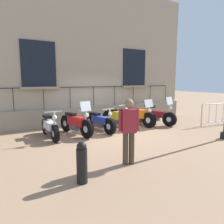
{
  "coord_description": "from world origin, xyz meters",
  "views": [
    {
      "loc": [
        7.38,
        -4.46,
        2.11
      ],
      "look_at": [
        -0.27,
        0.0,
        0.8
      ],
      "focal_mm": 33.85,
      "sensor_mm": 36.0,
      "label": 1
    }
  ],
  "objects_px": {
    "crowd_barrier": "(220,113)",
    "pedestrian_walking": "(129,128)",
    "motorcycle_blue": "(100,122)",
    "motorcycle_orange": "(138,116)",
    "motorcycle_white": "(50,127)",
    "bollard": "(82,162)",
    "motorcycle_yellow": "(117,118)",
    "motorcycle_maroon": "(156,116)",
    "motorcycle_red": "(76,123)"
  },
  "relations": [
    {
      "from": "crowd_barrier",
      "to": "pedestrian_walking",
      "type": "height_order",
      "value": "pedestrian_walking"
    },
    {
      "from": "motorcycle_blue",
      "to": "motorcycle_orange",
      "type": "height_order",
      "value": "motorcycle_orange"
    },
    {
      "from": "motorcycle_white",
      "to": "bollard",
      "type": "distance_m",
      "value": 3.92
    },
    {
      "from": "motorcycle_orange",
      "to": "motorcycle_yellow",
      "type": "bearing_deg",
      "value": -94.76
    },
    {
      "from": "motorcycle_white",
      "to": "motorcycle_maroon",
      "type": "bearing_deg",
      "value": 88.84
    },
    {
      "from": "motorcycle_blue",
      "to": "bollard",
      "type": "distance_m",
      "value": 4.54
    },
    {
      "from": "motorcycle_red",
      "to": "motorcycle_maroon",
      "type": "relative_size",
      "value": 0.99
    },
    {
      "from": "motorcycle_yellow",
      "to": "bollard",
      "type": "relative_size",
      "value": 2.23
    },
    {
      "from": "motorcycle_blue",
      "to": "motorcycle_yellow",
      "type": "distance_m",
      "value": 1.0
    },
    {
      "from": "motorcycle_red",
      "to": "motorcycle_maroon",
      "type": "distance_m",
      "value": 4.09
    },
    {
      "from": "motorcycle_white",
      "to": "crowd_barrier",
      "type": "xyz_separation_m",
      "value": [
        1.69,
        7.75,
        0.17
      ]
    },
    {
      "from": "motorcycle_yellow",
      "to": "motorcycle_maroon",
      "type": "bearing_deg",
      "value": 82.21
    },
    {
      "from": "motorcycle_blue",
      "to": "motorcycle_orange",
      "type": "relative_size",
      "value": 1.02
    },
    {
      "from": "motorcycle_red",
      "to": "crowd_barrier",
      "type": "distance_m",
      "value": 6.95
    },
    {
      "from": "motorcycle_white",
      "to": "motorcycle_maroon",
      "type": "distance_m",
      "value": 5.08
    },
    {
      "from": "motorcycle_blue",
      "to": "pedestrian_walking",
      "type": "distance_m",
      "value": 3.7
    },
    {
      "from": "motorcycle_red",
      "to": "motorcycle_blue",
      "type": "height_order",
      "value": "motorcycle_red"
    },
    {
      "from": "motorcycle_white",
      "to": "motorcycle_orange",
      "type": "height_order",
      "value": "motorcycle_orange"
    },
    {
      "from": "pedestrian_walking",
      "to": "motorcycle_yellow",
      "type": "bearing_deg",
      "value": 152.61
    },
    {
      "from": "motorcycle_white",
      "to": "motorcycle_blue",
      "type": "height_order",
      "value": "motorcycle_white"
    },
    {
      "from": "motorcycle_maroon",
      "to": "motorcycle_blue",
      "type": "bearing_deg",
      "value": -91.34
    },
    {
      "from": "motorcycle_white",
      "to": "pedestrian_walking",
      "type": "distance_m",
      "value": 3.76
    },
    {
      "from": "bollard",
      "to": "pedestrian_walking",
      "type": "xyz_separation_m",
      "value": [
        -0.34,
        1.41,
        0.5
      ]
    },
    {
      "from": "motorcycle_yellow",
      "to": "motorcycle_orange",
      "type": "distance_m",
      "value": 1.16
    },
    {
      "from": "motorcycle_blue",
      "to": "crowd_barrier",
      "type": "height_order",
      "value": "crowd_barrier"
    },
    {
      "from": "motorcycle_yellow",
      "to": "pedestrian_walking",
      "type": "height_order",
      "value": "pedestrian_walking"
    },
    {
      "from": "motorcycle_maroon",
      "to": "motorcycle_white",
      "type": "bearing_deg",
      "value": -91.16
    },
    {
      "from": "motorcycle_blue",
      "to": "bollard",
      "type": "relative_size",
      "value": 2.33
    },
    {
      "from": "motorcycle_yellow",
      "to": "motorcycle_maroon",
      "type": "relative_size",
      "value": 0.93
    },
    {
      "from": "motorcycle_red",
      "to": "pedestrian_walking",
      "type": "xyz_separation_m",
      "value": [
        3.47,
        0.1,
        0.49
      ]
    },
    {
      "from": "motorcycle_yellow",
      "to": "motorcycle_orange",
      "type": "relative_size",
      "value": 0.98
    },
    {
      "from": "motorcycle_maroon",
      "to": "pedestrian_walking",
      "type": "bearing_deg",
      "value": -49.12
    },
    {
      "from": "motorcycle_white",
      "to": "crowd_barrier",
      "type": "bearing_deg",
      "value": 77.67
    },
    {
      "from": "motorcycle_orange",
      "to": "pedestrian_walking",
      "type": "xyz_separation_m",
      "value": [
        3.64,
        -3.09,
        0.49
      ]
    },
    {
      "from": "crowd_barrier",
      "to": "bollard",
      "type": "xyz_separation_m",
      "value": [
        2.21,
        -8.07,
        -0.12
      ]
    },
    {
      "from": "motorcycle_white",
      "to": "pedestrian_walking",
      "type": "height_order",
      "value": "pedestrian_walking"
    },
    {
      "from": "crowd_barrier",
      "to": "bollard",
      "type": "bearing_deg",
      "value": -74.69
    },
    {
      "from": "motorcycle_orange",
      "to": "motorcycle_maroon",
      "type": "bearing_deg",
      "value": 78.41
    },
    {
      "from": "motorcycle_maroon",
      "to": "pedestrian_walking",
      "type": "relative_size",
      "value": 1.27
    },
    {
      "from": "bollard",
      "to": "pedestrian_walking",
      "type": "relative_size",
      "value": 0.53
    },
    {
      "from": "motorcycle_white",
      "to": "motorcycle_orange",
      "type": "bearing_deg",
      "value": 91.13
    },
    {
      "from": "motorcycle_red",
      "to": "bollard",
      "type": "height_order",
      "value": "motorcycle_red"
    },
    {
      "from": "motorcycle_blue",
      "to": "motorcycle_maroon",
      "type": "distance_m",
      "value": 3.03
    },
    {
      "from": "motorcycle_blue",
      "to": "bollard",
      "type": "xyz_separation_m",
      "value": [
        3.87,
        -2.37,
        0.04
      ]
    },
    {
      "from": "motorcycle_blue",
      "to": "motorcycle_white",
      "type": "bearing_deg",
      "value": -90.9
    },
    {
      "from": "motorcycle_orange",
      "to": "bollard",
      "type": "bearing_deg",
      "value": -48.44
    },
    {
      "from": "motorcycle_white",
      "to": "motorcycle_orange",
      "type": "xyz_separation_m",
      "value": [
        -0.08,
        4.18,
        0.06
      ]
    },
    {
      "from": "motorcycle_red",
      "to": "bollard",
      "type": "relative_size",
      "value": 2.4
    },
    {
      "from": "crowd_barrier",
      "to": "motorcycle_orange",
      "type": "bearing_deg",
      "value": -116.46
    },
    {
      "from": "motorcycle_white",
      "to": "crowd_barrier",
      "type": "height_order",
      "value": "motorcycle_white"
    }
  ]
}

